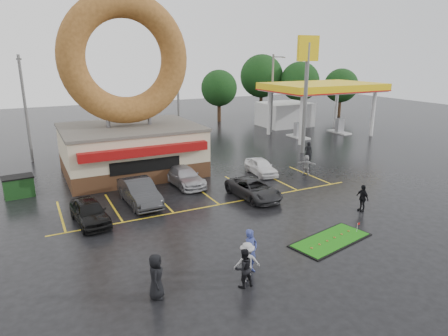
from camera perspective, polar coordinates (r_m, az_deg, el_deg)
name	(u,v)px	position (r m, az deg, el deg)	size (l,w,h in m)	color
ground	(247,225)	(22.18, 3.25, -8.10)	(120.00, 120.00, 0.00)	black
donut_shop	(129,116)	(31.63, -13.41, 7.25)	(10.20, 8.70, 13.50)	#472B19
gas_station	(305,100)	(49.17, 11.50, 9.47)	(12.30, 13.65, 5.90)	silver
shell_sign	(307,73)	(37.56, 11.74, 13.15)	(2.20, 0.36, 10.60)	slate
streetlight_left	(25,107)	(37.64, -26.53, 7.85)	(0.40, 2.21, 9.00)	slate
streetlight_mid	(178,98)	(41.16, -6.53, 9.97)	(0.40, 2.21, 9.00)	slate
streetlight_right	(273,92)	(47.51, 6.96, 10.76)	(0.40, 2.21, 9.00)	slate
tree_far_a	(300,81)	(59.84, 10.78, 12.05)	(5.60, 5.60, 8.00)	#332114
tree_far_b	(341,86)	(62.21, 16.37, 11.24)	(4.90, 4.90, 7.00)	#332114
tree_far_c	(262,76)	(60.81, 5.39, 12.93)	(6.30, 6.30, 9.00)	#332114
tree_far_d	(219,88)	(55.27, -0.71, 11.34)	(4.90, 4.90, 7.00)	#332114
car_black	(90,212)	(23.30, -18.64, -5.96)	(1.58, 3.92, 1.34)	black
car_dgrey	(139,192)	(25.39, -11.99, -3.37)	(1.64, 4.70, 1.55)	#2C2C2E
car_silver	(184,176)	(28.53, -5.68, -1.20)	(1.80, 4.43, 1.29)	#A9A8AD
car_grey	(253,189)	(25.95, 4.23, -3.00)	(2.04, 4.42, 1.23)	#28282A
car_white	(261,167)	(31.05, 5.31, 0.21)	(1.48, 3.68, 1.26)	white
person_blue	(251,251)	(17.30, 3.81, -11.78)	(0.72, 0.47, 1.98)	navy
person_blackjkt	(244,268)	(16.42, 2.82, -14.08)	(0.80, 0.62, 1.64)	black
person_hoodie	(247,262)	(16.79, 3.32, -13.24)	(1.10, 0.63, 1.70)	#9B9A9D
person_bystander	(156,276)	(15.91, -9.68, -15.02)	(0.89, 0.58, 1.82)	black
person_cameraman	(362,198)	(25.11, 19.15, -4.05)	(0.95, 0.40, 1.63)	black
person_walker_near	(306,165)	(31.52, 11.67, 0.46)	(1.44, 0.46, 1.55)	#949497
person_walker_far	(308,152)	(34.84, 11.95, 2.19)	(0.68, 0.44, 1.86)	black
dumpster	(19,187)	(29.40, -27.29, -2.43)	(1.80, 1.20, 1.30)	#194018
putting_green	(331,240)	(21.07, 15.01, -9.91)	(4.73, 2.81, 0.55)	black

